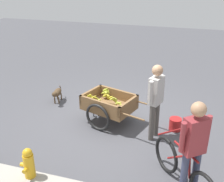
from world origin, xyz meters
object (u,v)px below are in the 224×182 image
object	(u,v)px
fruit_cart	(109,105)
cyclist_person	(194,143)
plastic_bucket	(175,124)
dog	(57,93)
fire_hydrant	(29,166)
bicycle	(183,171)
vendor_person	(156,96)

from	to	relation	value
fruit_cart	cyclist_person	bearing A→B (deg)	135.87
cyclist_person	plastic_bucket	xyz separation A→B (m)	(0.38, -1.95, -0.85)
cyclist_person	dog	distance (m)	4.37
fire_hydrant	plastic_bucket	distance (m)	3.26
dog	fruit_cart	bearing A→B (deg)	159.58
bicycle	cyclist_person	xyz separation A→B (m)	(-0.10, 0.12, 0.64)
fire_hydrant	plastic_bucket	bearing A→B (deg)	-131.76
fire_hydrant	dog	bearing A→B (deg)	-71.13
cyclist_person	dog	size ratio (longest dim) A/B	2.48
bicycle	plastic_bucket	size ratio (longest dim) A/B	4.73
fruit_cart	vendor_person	xyz separation A→B (m)	(-1.11, 0.34, 0.53)
fire_hydrant	plastic_bucket	world-z (taller)	fire_hydrant
cyclist_person	bicycle	bearing A→B (deg)	-50.21
fruit_cart	vendor_person	world-z (taller)	vendor_person
vendor_person	plastic_bucket	world-z (taller)	vendor_person
fruit_cart	vendor_person	bearing A→B (deg)	162.74
plastic_bucket	dog	bearing A→B (deg)	-9.09
bicycle	plastic_bucket	xyz separation A→B (m)	(0.28, -1.83, -0.21)
vendor_person	dog	distance (m)	3.00
fire_hydrant	plastic_bucket	xyz separation A→B (m)	(-2.17, -2.43, -0.20)
vendor_person	dog	bearing A→B (deg)	-19.16
bicycle	plastic_bucket	bearing A→B (deg)	-81.35
bicycle	plastic_bucket	distance (m)	1.87
cyclist_person	plastic_bucket	distance (m)	2.16
fruit_cart	plastic_bucket	xyz separation A→B (m)	(-1.53, -0.11, -0.30)
plastic_bucket	bicycle	bearing A→B (deg)	98.65
cyclist_person	dog	world-z (taller)	cyclist_person
fruit_cart	cyclist_person	xyz separation A→B (m)	(-1.90, 1.84, 0.55)
dog	plastic_bucket	bearing A→B (deg)	170.91
cyclist_person	vendor_person	bearing A→B (deg)	-62.08
fruit_cart	dog	bearing A→B (deg)	-20.42
dog	fire_hydrant	distance (m)	3.10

